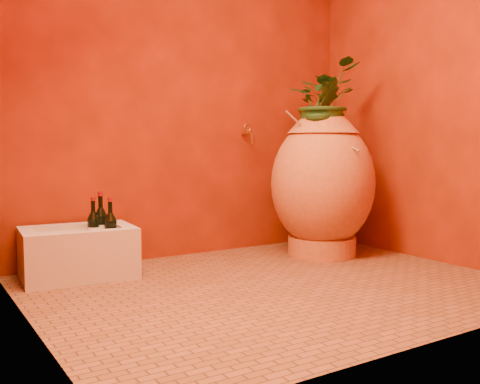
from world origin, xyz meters
TOP-DOWN VIEW (x-y plane):
  - floor at (0.00, 0.00)m, footprint 2.50×2.50m
  - wall_back at (0.00, 1.00)m, footprint 2.50×0.02m
  - wall_left at (-1.25, 0.00)m, footprint 0.02×2.00m
  - wall_right at (1.25, 0.00)m, footprint 0.02×2.00m
  - amphora at (0.73, 0.48)m, footprint 0.80×0.80m
  - stone_basin at (-0.85, 0.75)m, footprint 0.65×0.47m
  - wine_bottle_a at (-0.68, 0.68)m, footprint 0.07×0.07m
  - wine_bottle_b at (-0.75, 0.79)m, footprint 0.07×0.07m
  - wine_bottle_c at (-0.70, 0.80)m, footprint 0.08×0.08m
  - wall_tap at (0.42, 0.93)m, footprint 0.06×0.13m
  - plant_main at (0.74, 0.49)m, footprint 0.61×0.57m
  - plant_side at (0.67, 0.41)m, footprint 0.28×0.26m

SIDE VIEW (x-z plane):
  - floor at x=0.00m, z-range 0.00..0.00m
  - stone_basin at x=-0.85m, z-range -0.01..0.28m
  - wine_bottle_b at x=-0.75m, z-range 0.12..0.41m
  - wine_bottle_a at x=-0.68m, z-range 0.12..0.41m
  - wine_bottle_c at x=-0.70m, z-range 0.11..0.43m
  - amphora at x=0.73m, z-range 0.00..1.00m
  - wall_tap at x=0.42m, z-range 0.77..0.92m
  - plant_side at x=0.67m, z-range 0.78..1.19m
  - plant_main at x=0.74m, z-range 0.77..1.32m
  - wall_back at x=0.00m, z-range 0.00..2.50m
  - wall_left at x=-1.25m, z-range 0.00..2.50m
  - wall_right at x=1.25m, z-range 0.00..2.50m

